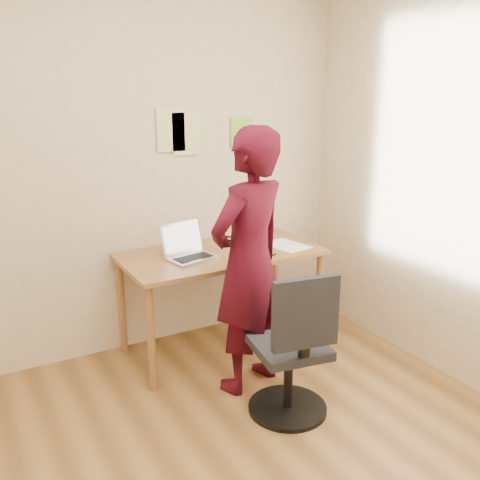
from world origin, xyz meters
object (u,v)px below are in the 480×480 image
laptop (188,250)px  office_chair (293,356)px  person (249,263)px  phone (267,253)px  desk (221,264)px

laptop → office_chair: laptop is taller
laptop → person: (0.17, -0.52, 0.04)m
person → phone: bearing=-155.1°
laptop → desk: bearing=-10.6°
phone → office_chair: (-0.30, -0.76, -0.36)m
phone → office_chair: 0.89m
desk → phone: 0.34m
desk → person: size_ratio=0.84×
desk → phone: size_ratio=11.36×
desk → laptop: size_ratio=3.91×
phone → person: person is taller
desk → phone: phone is taller
phone → office_chair: office_chair is taller
desk → laptop: laptop is taller
phone → person: size_ratio=0.07×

